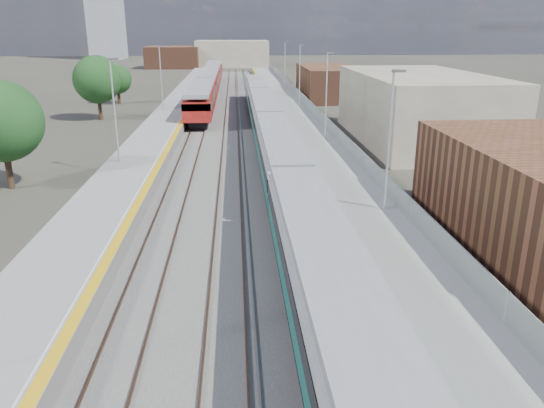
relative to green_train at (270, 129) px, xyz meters
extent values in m
plane|color=#47443A|center=(-1.50, 9.51, -2.12)|extent=(320.00, 320.00, 0.00)
cube|color=#565451|center=(-3.75, 12.01, -2.09)|extent=(10.50, 155.00, 0.06)
cube|color=#4C3323|center=(-0.72, 14.51, -2.01)|extent=(0.07, 160.00, 0.14)
cube|color=#4C3323|center=(0.72, 14.51, -2.01)|extent=(0.07, 160.00, 0.14)
cube|color=#4C3323|center=(-4.22, 14.51, -2.01)|extent=(0.07, 160.00, 0.14)
cube|color=#4C3323|center=(-2.78, 14.51, -2.01)|extent=(0.07, 160.00, 0.14)
cube|color=#4C3323|center=(-7.72, 14.51, -2.01)|extent=(0.07, 160.00, 0.14)
cube|color=#4C3323|center=(-6.28, 14.51, -2.01)|extent=(0.07, 160.00, 0.14)
cube|color=gray|center=(-1.05, 14.51, -2.02)|extent=(0.08, 160.00, 0.10)
cube|color=gray|center=(-2.45, 14.51, -2.02)|extent=(0.08, 160.00, 0.10)
cube|color=slate|center=(3.75, 12.01, -1.62)|extent=(4.70, 155.00, 1.00)
cube|color=gray|center=(3.75, 12.01, -1.11)|extent=(4.70, 155.00, 0.03)
cube|color=gold|center=(1.65, 12.01, -1.09)|extent=(0.40, 155.00, 0.01)
cube|color=gray|center=(5.95, 12.01, -0.52)|extent=(0.06, 155.00, 1.20)
cylinder|color=#9EA0A3|center=(5.10, -18.49, 2.65)|extent=(0.12, 0.12, 7.50)
cube|color=#4C4C4F|center=(5.35, -18.49, 6.30)|extent=(0.70, 0.18, 0.14)
cylinder|color=#9EA0A3|center=(5.10, 1.51, 2.65)|extent=(0.12, 0.12, 7.50)
cube|color=#4C4C4F|center=(5.35, 1.51, 6.30)|extent=(0.70, 0.18, 0.14)
cylinder|color=#9EA0A3|center=(5.10, 21.51, 2.65)|extent=(0.12, 0.12, 7.50)
cube|color=#4C4C4F|center=(5.35, 21.51, 6.30)|extent=(0.70, 0.18, 0.14)
cylinder|color=#9EA0A3|center=(5.10, 41.51, 2.65)|extent=(0.12, 0.12, 7.50)
cube|color=#4C4C4F|center=(5.35, 41.51, 6.30)|extent=(0.70, 0.18, 0.14)
cube|color=slate|center=(-10.55, 12.01, -1.62)|extent=(4.30, 155.00, 1.00)
cube|color=gray|center=(-10.55, 12.01, -1.11)|extent=(4.30, 155.00, 0.03)
cube|color=gold|center=(-8.65, 12.01, -1.09)|extent=(0.45, 155.00, 0.01)
cube|color=silver|center=(-9.00, 12.01, -1.09)|extent=(0.08, 155.00, 0.01)
cylinder|color=#9EA0A3|center=(-11.70, -6.49, 2.65)|extent=(0.12, 0.12, 7.50)
cube|color=#4C4C4F|center=(-11.45, -6.49, 6.30)|extent=(0.70, 0.18, 0.14)
cylinder|color=#9EA0A3|center=(-11.70, 19.51, 2.65)|extent=(0.12, 0.12, 7.50)
cube|color=#4C4C4F|center=(-11.45, 19.51, 6.30)|extent=(0.70, 0.18, 0.14)
cube|color=gray|center=(14.50, 4.51, 1.08)|extent=(11.00, 22.00, 6.40)
cube|color=brown|center=(11.50, 37.51, 0.28)|extent=(8.00, 18.00, 4.80)
cube|color=gray|center=(-3.50, 109.51, 1.38)|extent=(20.00, 14.00, 7.00)
cube|color=brown|center=(-19.50, 104.51, 0.68)|extent=(14.00, 12.00, 5.60)
cube|color=black|center=(0.00, -28.29, -1.28)|extent=(2.58, 18.50, 0.44)
cube|color=#136250|center=(0.00, -28.29, -0.52)|extent=(2.67, 18.50, 1.08)
cube|color=black|center=(0.00, -28.29, 0.33)|extent=(2.73, 18.50, 0.74)
cube|color=silver|center=(0.00, -28.29, 0.92)|extent=(2.67, 18.50, 0.46)
cube|color=gray|center=(0.00, -28.29, 1.32)|extent=(2.37, 18.50, 0.38)
cube|color=black|center=(0.00, -9.29, -1.28)|extent=(2.58, 18.50, 0.44)
cube|color=#136250|center=(0.00, -9.29, -0.52)|extent=(2.67, 18.50, 1.08)
cube|color=black|center=(0.00, -9.29, 0.33)|extent=(2.73, 18.50, 0.74)
cube|color=silver|center=(0.00, -9.29, 0.92)|extent=(2.67, 18.50, 0.46)
cube|color=gray|center=(0.00, -9.29, 1.32)|extent=(2.37, 18.50, 0.38)
cube|color=black|center=(0.00, 9.70, -1.28)|extent=(2.58, 18.50, 0.44)
cube|color=#136250|center=(0.00, 9.70, -0.52)|extent=(2.67, 18.50, 1.08)
cube|color=black|center=(0.00, 9.70, 0.33)|extent=(2.73, 18.50, 0.74)
cube|color=silver|center=(0.00, 9.70, 0.92)|extent=(2.67, 18.50, 0.46)
cube|color=gray|center=(0.00, 9.70, 1.32)|extent=(2.37, 18.50, 0.38)
cube|color=black|center=(0.00, 28.70, -1.28)|extent=(2.58, 18.50, 0.44)
cube|color=#136250|center=(0.00, 28.70, -0.52)|extent=(2.67, 18.50, 1.08)
cube|color=black|center=(0.00, 28.70, 0.33)|extent=(2.73, 18.50, 0.74)
cube|color=silver|center=(0.00, 28.70, 0.92)|extent=(2.67, 18.50, 0.46)
cube|color=gray|center=(0.00, 28.70, 1.32)|extent=(2.37, 18.50, 0.38)
cube|color=black|center=(-7.00, 19.47, -1.62)|extent=(2.00, 17.00, 0.69)
cube|color=maroon|center=(-7.00, 19.47, 0.04)|extent=(2.95, 20.00, 2.11)
cube|color=black|center=(-7.00, 19.47, 0.57)|extent=(3.01, 20.00, 0.74)
cube|color=gray|center=(-7.00, 19.47, 1.62)|extent=(2.63, 20.00, 0.42)
cube|color=black|center=(-7.00, 39.97, -1.62)|extent=(2.00, 17.00, 0.69)
cube|color=maroon|center=(-7.00, 39.97, 0.04)|extent=(2.95, 20.00, 2.11)
cube|color=black|center=(-7.00, 39.97, 0.57)|extent=(3.01, 20.00, 0.74)
cube|color=gray|center=(-7.00, 39.97, 1.62)|extent=(2.63, 20.00, 0.42)
cube|color=black|center=(-7.00, 60.47, -1.62)|extent=(2.00, 17.00, 0.69)
cube|color=maroon|center=(-7.00, 60.47, 0.04)|extent=(2.95, 20.00, 2.11)
cube|color=black|center=(-7.00, 60.47, 0.57)|extent=(3.01, 20.00, 0.74)
cube|color=gray|center=(-7.00, 60.47, 1.62)|extent=(2.63, 20.00, 0.42)
cylinder|color=#382619|center=(-18.44, -9.58, -0.84)|extent=(0.44, 0.44, 2.56)
sphere|color=#194119|center=(-18.44, -9.58, 2.51)|extent=(5.41, 5.41, 5.41)
cylinder|color=#382619|center=(-19.05, 19.00, -0.81)|extent=(0.44, 0.44, 2.61)
sphere|color=#194119|center=(-19.05, 19.00, 2.60)|extent=(5.52, 5.52, 5.52)
cylinder|color=#382619|center=(-19.71, 33.04, -1.16)|extent=(0.44, 0.44, 1.93)
sphere|color=#194119|center=(-19.71, 33.04, 1.36)|extent=(4.07, 4.07, 4.07)
cylinder|color=#382619|center=(21.01, 16.91, -1.08)|extent=(0.44, 0.44, 2.08)
sphere|color=#194119|center=(21.01, 16.91, 1.65)|extent=(4.40, 4.40, 4.40)
camera|label=1|loc=(-2.98, -45.61, 8.41)|focal=35.00mm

